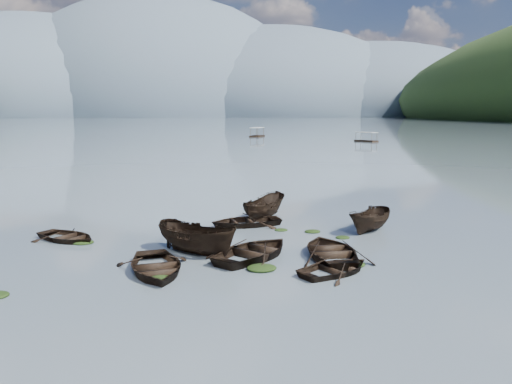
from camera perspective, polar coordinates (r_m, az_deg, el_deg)
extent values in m
plane|color=slate|center=(21.24, 4.10, -10.49)|extent=(2400.00, 2400.00, 0.00)
ellipsoid|color=#475666|center=(954.62, -22.94, 8.00)|extent=(520.00, 520.00, 280.00)
ellipsoid|color=#475666|center=(921.35, -10.75, 8.54)|extent=(520.00, 520.00, 340.00)
ellipsoid|color=#475666|center=(930.84, 1.77, 8.69)|extent=(520.00, 520.00, 260.00)
ellipsoid|color=#475666|center=(975.03, 12.40, 8.51)|extent=(520.00, 520.00, 220.00)
imported|color=black|center=(23.07, -11.40, -9.04)|extent=(4.21, 5.31, 0.99)
imported|color=black|center=(24.90, -0.14, -7.49)|extent=(6.10, 6.12, 1.04)
imported|color=black|center=(25.69, -6.69, -7.03)|extent=(4.93, 4.73, 1.92)
imported|color=black|center=(25.26, 8.57, -7.35)|extent=(3.60, 4.99, 1.02)
imported|color=black|center=(22.91, 9.14, -9.10)|extent=(4.64, 4.21, 0.79)
imported|color=black|center=(31.00, 12.90, -4.39)|extent=(4.11, 4.08, 1.62)
imported|color=black|center=(30.04, -20.77, -5.19)|extent=(4.87, 4.67, 0.82)
imported|color=black|center=(31.73, -1.17, -3.84)|extent=(4.92, 3.86, 0.93)
imported|color=black|center=(33.89, 0.91, -3.00)|extent=(4.14, 4.69, 1.77)
ellipsoid|color=black|center=(21.99, -10.96, -9.94)|extent=(1.15, 0.92, 0.25)
ellipsoid|color=black|center=(23.02, 0.65, -8.89)|extent=(1.38, 1.10, 0.30)
ellipsoid|color=black|center=(29.02, 9.88, -5.21)|extent=(0.82, 0.69, 0.18)
ellipsoid|color=black|center=(24.02, 10.88, -8.28)|extent=(1.30, 1.03, 0.27)
ellipsoid|color=black|center=(29.06, -19.15, -5.57)|extent=(1.16, 0.94, 0.25)
ellipsoid|color=black|center=(30.45, 2.89, -4.41)|extent=(0.82, 0.68, 0.17)
ellipsoid|color=black|center=(30.16, 6.48, -4.59)|extent=(0.96, 0.77, 0.21)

